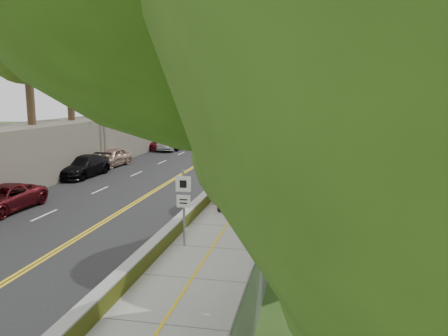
{
  "coord_description": "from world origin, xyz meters",
  "views": [
    {
      "loc": [
        5.89,
        -19.21,
        6.06
      ],
      "look_at": [
        0.5,
        8.0,
        1.4
      ],
      "focal_mm": 35.0,
      "sensor_mm": 36.0,
      "label": 1
    }
  ],
  "objects_px": {
    "painter_0": "(226,188)",
    "concrete_block": "(256,202)",
    "construction_barrel": "(291,158)",
    "streetlight": "(106,112)",
    "signpost": "(184,200)",
    "person_far": "(277,148)",
    "car_2": "(3,199)"
  },
  "relations": [
    {
      "from": "signpost",
      "to": "car_2",
      "type": "relative_size",
      "value": 0.63
    },
    {
      "from": "streetlight",
      "to": "painter_0",
      "type": "relative_size",
      "value": 4.17
    },
    {
      "from": "streetlight",
      "to": "concrete_block",
      "type": "height_order",
      "value": "streetlight"
    },
    {
      "from": "streetlight",
      "to": "signpost",
      "type": "height_order",
      "value": "streetlight"
    },
    {
      "from": "streetlight",
      "to": "person_far",
      "type": "xyz_separation_m",
      "value": [
        13.26,
        8.75,
        -3.65
      ]
    },
    {
      "from": "streetlight",
      "to": "car_2",
      "type": "relative_size",
      "value": 1.62
    },
    {
      "from": "concrete_block",
      "to": "car_2",
      "type": "relative_size",
      "value": 0.26
    },
    {
      "from": "construction_barrel",
      "to": "concrete_block",
      "type": "height_order",
      "value": "construction_barrel"
    },
    {
      "from": "streetlight",
      "to": "signpost",
      "type": "bearing_deg",
      "value": -55.92
    },
    {
      "from": "painter_0",
      "to": "concrete_block",
      "type": "bearing_deg",
      "value": -112.99
    },
    {
      "from": "construction_barrel",
      "to": "concrete_block",
      "type": "bearing_deg",
      "value": -93.84
    },
    {
      "from": "signpost",
      "to": "concrete_block",
      "type": "xyz_separation_m",
      "value": [
        2.15,
        6.02,
        -1.48
      ]
    },
    {
      "from": "streetlight",
      "to": "signpost",
      "type": "relative_size",
      "value": 2.58
    },
    {
      "from": "signpost",
      "to": "car_2",
      "type": "distance_m",
      "value": 11.31
    },
    {
      "from": "signpost",
      "to": "painter_0",
      "type": "relative_size",
      "value": 1.62
    },
    {
      "from": "construction_barrel",
      "to": "painter_0",
      "type": "xyz_separation_m",
      "value": [
        -2.85,
        -15.67,
        0.5
      ]
    },
    {
      "from": "construction_barrel",
      "to": "concrete_block",
      "type": "distance_m",
      "value": 16.44
    },
    {
      "from": "signpost",
      "to": "concrete_block",
      "type": "bearing_deg",
      "value": 70.33
    },
    {
      "from": "signpost",
      "to": "car_2",
      "type": "bearing_deg",
      "value": 163.06
    },
    {
      "from": "signpost",
      "to": "concrete_block",
      "type": "relative_size",
      "value": 2.38
    },
    {
      "from": "streetlight",
      "to": "car_2",
      "type": "bearing_deg",
      "value": -86.86
    },
    {
      "from": "person_far",
      "to": "signpost",
      "type": "bearing_deg",
      "value": 99.12
    },
    {
      "from": "person_far",
      "to": "painter_0",
      "type": "bearing_deg",
      "value": 98.95
    },
    {
      "from": "concrete_block",
      "to": "streetlight",
      "type": "bearing_deg",
      "value": 141.16
    },
    {
      "from": "painter_0",
      "to": "person_far",
      "type": "relative_size",
      "value": 1.02
    },
    {
      "from": "painter_0",
      "to": "car_2",
      "type": "bearing_deg",
      "value": 106.98
    },
    {
      "from": "streetlight",
      "to": "concrete_block",
      "type": "distance_m",
      "value": 18.03
    },
    {
      "from": "construction_barrel",
      "to": "person_far",
      "type": "height_order",
      "value": "person_far"
    },
    {
      "from": "signpost",
      "to": "person_far",
      "type": "distance_m",
      "value": 25.84
    },
    {
      "from": "signpost",
      "to": "person_far",
      "type": "bearing_deg",
      "value": 86.11
    },
    {
      "from": "signpost",
      "to": "concrete_block",
      "type": "height_order",
      "value": "signpost"
    },
    {
      "from": "signpost",
      "to": "streetlight",
      "type": "bearing_deg",
      "value": 124.08
    }
  ]
}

